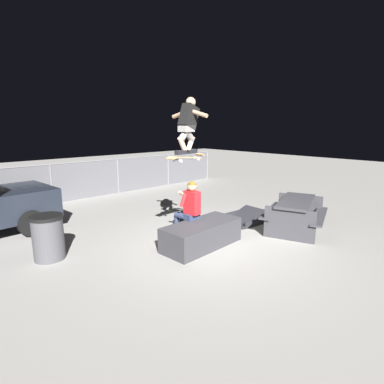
% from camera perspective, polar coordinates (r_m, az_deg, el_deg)
% --- Properties ---
extents(ground_plane, '(40.00, 40.00, 0.00)m').
position_cam_1_polar(ground_plane, '(6.64, 3.29, -9.72)').
color(ground_plane, gray).
extents(ledge_box_main, '(1.81, 0.84, 0.51)m').
position_cam_1_polar(ledge_box_main, '(6.45, 1.84, -7.95)').
color(ledge_box_main, '#38383D').
rests_on(ledge_box_main, ground).
extents(person_sitting_on_ledge, '(0.59, 0.76, 1.35)m').
position_cam_1_polar(person_sitting_on_ledge, '(6.61, -0.68, -2.90)').
color(person_sitting_on_ledge, '#2D3856').
rests_on(person_sitting_on_ledge, ground).
extents(skateboard, '(1.04, 0.35, 0.13)m').
position_cam_1_polar(skateboard, '(6.25, -1.05, 6.49)').
color(skateboard, '#AD8451').
extents(skater_airborne, '(0.63, 0.89, 1.12)m').
position_cam_1_polar(skater_airborne, '(6.26, -0.73, 12.79)').
color(skater_airborne, black).
extents(kicker_ramp, '(1.14, 0.97, 0.38)m').
position_cam_1_polar(kicker_ramp, '(8.22, 9.85, -5.05)').
color(kicker_ramp, '#28282D').
rests_on(kicker_ramp, ground).
extents(picnic_table_back, '(2.05, 1.84, 0.75)m').
position_cam_1_polar(picnic_table_back, '(7.76, 18.76, -3.22)').
color(picnic_table_back, '#38383D').
rests_on(picnic_table_back, ground).
extents(trash_bin, '(0.59, 0.59, 0.86)m').
position_cam_1_polar(trash_bin, '(6.40, -25.31, -7.65)').
color(trash_bin, '#47474C').
rests_on(trash_bin, ground).
extents(fence_back, '(12.05, 0.05, 1.30)m').
position_cam_1_polar(fence_back, '(11.22, -18.99, 2.41)').
color(fence_back, slate).
rests_on(fence_back, ground).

